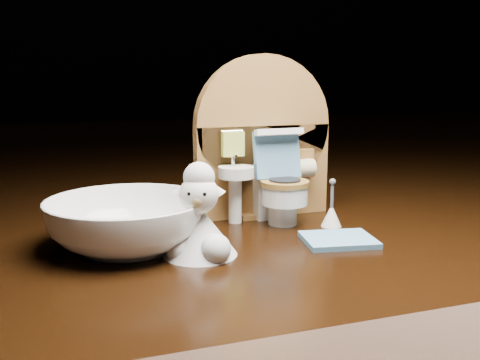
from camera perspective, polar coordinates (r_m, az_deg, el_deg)
The scene contains 6 objects.
backdrop_panel at distance 0.50m, azimuth 2.35°, elevation 3.59°, with size 0.13×0.05×0.15m.
toy_toilet at distance 0.48m, azimuth 4.23°, elevation -0.89°, with size 0.05×0.06×0.09m.
bath_mat at distance 0.44m, azimuth 10.46°, elevation -6.29°, with size 0.06×0.05×0.00m, color #588DB4.
toilet_brush at distance 0.48m, azimuth 9.73°, elevation -3.58°, with size 0.02×0.02×0.04m.
plush_lamb at distance 0.39m, azimuth -4.32°, elevation -4.60°, with size 0.06×0.06×0.07m.
ceramic_bowl at distance 0.42m, azimuth -11.89°, elevation -4.59°, with size 0.12×0.12×0.04m, color white.
Camera 1 is at (-0.18, -0.40, 0.13)m, focal length 40.00 mm.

